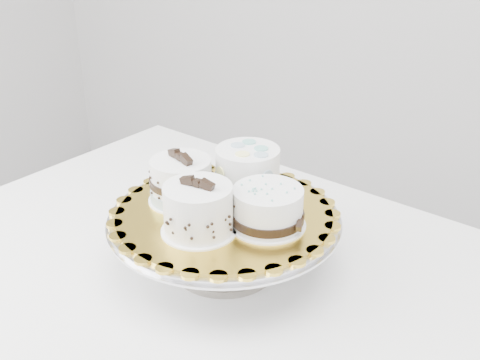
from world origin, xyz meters
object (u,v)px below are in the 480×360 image
at_px(cake_dots, 248,170).
at_px(cake_stand, 225,232).
at_px(cake_board, 224,213).
at_px(cake_swirl, 198,210).
at_px(table, 236,309).
at_px(cake_banded, 181,182).
at_px(cake_ribbon, 268,209).

bearing_deg(cake_dots, cake_stand, -74.36).
bearing_deg(cake_board, cake_swirl, -94.67).
height_order(table, cake_banded, cake_banded).
bearing_deg(cake_ribbon, cake_dots, 116.97).
relative_size(table, cake_swirl, 11.43).
distance_m(table, cake_banded, 0.25).
relative_size(cake_swirl, cake_ribbon, 0.88).
distance_m(cake_stand, cake_ribbon, 0.11).
bearing_deg(cake_stand, cake_swirl, -94.67).
distance_m(cake_swirl, cake_ribbon, 0.11).
relative_size(table, cake_stand, 3.50).
bearing_deg(cake_ribbon, cake_stand, 160.26).
height_order(cake_board, cake_swirl, cake_swirl).
height_order(cake_board, cake_dots, cake_dots).
height_order(table, cake_ribbon, cake_ribbon).
xyz_separation_m(cake_board, cake_banded, (-0.08, 0.00, 0.04)).
bearing_deg(table, cake_banded, -172.91).
distance_m(cake_stand, cake_banded, 0.11).
xyz_separation_m(table, cake_dots, (-0.02, 0.09, 0.23)).
bearing_deg(cake_dots, cake_banded, -120.05).
xyz_separation_m(cake_stand, cake_banded, (-0.08, 0.00, 0.07)).
relative_size(cake_dots, cake_ribbon, 1.02).
bearing_deg(cake_board, cake_banded, 177.67).
distance_m(cake_board, cake_swirl, 0.08).
xyz_separation_m(table, cake_board, (-0.02, 0.01, 0.18)).
xyz_separation_m(table, cake_swirl, (-0.03, -0.07, 0.22)).
distance_m(cake_banded, cake_ribbon, 0.17).
bearing_deg(cake_banded, cake_ribbon, 21.70).
xyz_separation_m(table, cake_stand, (-0.02, 0.01, 0.15)).
relative_size(table, cake_board, 3.80).
bearing_deg(table, cake_swirl, -102.48).
bearing_deg(cake_dots, table, -59.09).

